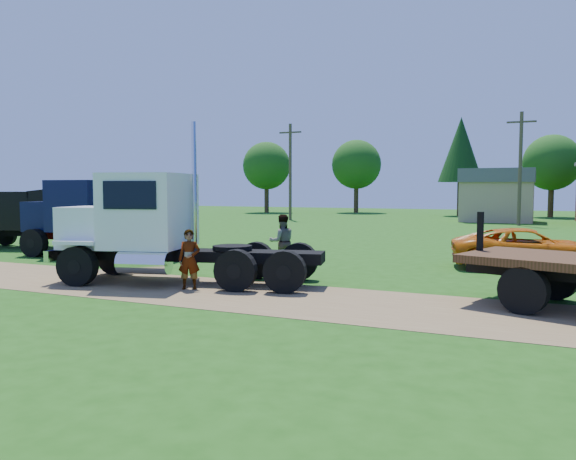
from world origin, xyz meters
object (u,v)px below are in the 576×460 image
at_px(black_dump_truck, 53,212).
at_px(spectator_a, 189,260).
at_px(orange_pickup, 528,249).
at_px(white_semi_tractor, 152,227).
at_px(navy_truck, 99,217).

distance_m(black_dump_truck, spectator_a, 14.52).
xyz_separation_m(black_dump_truck, orange_pickup, (21.52, 1.57, -1.02)).
bearing_deg(black_dump_truck, white_semi_tractor, -48.42).
height_order(navy_truck, orange_pickup, navy_truck).
xyz_separation_m(orange_pickup, spectator_a, (-8.80, -8.52, 0.13)).
distance_m(white_semi_tractor, spectator_a, 2.10).
bearing_deg(spectator_a, orange_pickup, 22.41).
bearing_deg(white_semi_tractor, black_dump_truck, 136.56).
distance_m(black_dump_truck, navy_truck, 4.75).
xyz_separation_m(black_dump_truck, spectator_a, (12.72, -6.95, -0.89)).
distance_m(white_semi_tractor, navy_truck, 7.94).
bearing_deg(orange_pickup, navy_truck, 89.71).
height_order(white_semi_tractor, navy_truck, white_semi_tractor).
relative_size(white_semi_tractor, navy_truck, 1.10).
bearing_deg(orange_pickup, spectator_a, 123.06).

